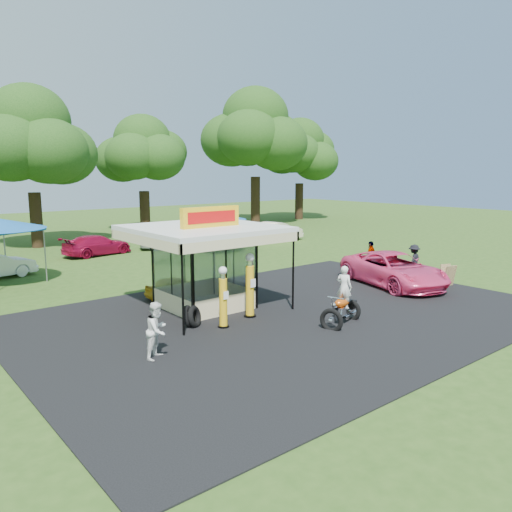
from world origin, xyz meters
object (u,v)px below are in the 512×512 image
at_px(spectator_west, 157,330).
at_px(gas_pump_right, 250,287).
at_px(spectator_east_a, 414,260).
at_px(bg_car_c, 170,238).
at_px(gas_station_kiosk, 204,265).
at_px(a_frame_sign, 448,275).
at_px(pink_sedan, 394,269).
at_px(kiosk_car, 177,287).
at_px(gas_pump_left, 223,299).
at_px(spectator_east_b, 371,257).
at_px(bg_car_b, 97,245).
at_px(motorcycle, 343,301).
at_px(tent_east, 218,217).
at_px(bg_car_e, 276,232).
at_px(bg_car_d, 243,231).

bearing_deg(spectator_west, gas_pump_right, -14.53).
height_order(spectator_east_a, bg_car_c, spectator_east_a).
xyz_separation_m(gas_station_kiosk, a_frame_sign, (11.31, -4.26, -1.25)).
xyz_separation_m(pink_sedan, spectator_east_a, (2.83, 0.75, 0.03)).
relative_size(pink_sedan, bg_car_c, 1.34).
relative_size(a_frame_sign, bg_car_c, 0.24).
bearing_deg(kiosk_car, gas_pump_left, 168.70).
xyz_separation_m(spectator_east_b, bg_car_b, (-9.51, 15.13, -0.19)).
bearing_deg(motorcycle, tent_east, 53.60).
bearing_deg(spectator_east_a, bg_car_e, -114.58).
distance_m(a_frame_sign, kiosk_car, 13.02).
bearing_deg(motorcycle, a_frame_sign, -11.48).
xyz_separation_m(gas_pump_right, tent_east, (7.95, 13.44, 1.28)).
bearing_deg(a_frame_sign, bg_car_d, 102.46).
distance_m(a_frame_sign, spectator_east_a, 2.62).
height_order(gas_station_kiosk, bg_car_e, gas_station_kiosk).
distance_m(a_frame_sign, spectator_west, 15.51).
relative_size(pink_sedan, bg_car_e, 1.25).
bearing_deg(bg_car_d, gas_pump_left, 137.55).
height_order(gas_pump_left, a_frame_sign, gas_pump_left).
bearing_deg(bg_car_b, a_frame_sign, -164.49).
height_order(kiosk_car, tent_east, tent_east).
bearing_deg(gas_station_kiosk, motorcycle, -61.86).
xyz_separation_m(bg_car_c, tent_east, (1.66, -3.60, 1.73)).
height_order(pink_sedan, bg_car_c, pink_sedan).
relative_size(gas_pump_left, spectator_east_a, 1.32).
height_order(motorcycle, bg_car_e, motorcycle).
bearing_deg(spectator_east_a, gas_pump_right, -9.92).
bearing_deg(bg_car_e, spectator_east_a, 164.73).
height_order(spectator_east_a, bg_car_e, spectator_east_a).
bearing_deg(spectator_west, kiosk_car, 22.71).
bearing_deg(bg_car_d, spectator_west, 133.70).
bearing_deg(spectator_east_b, gas_station_kiosk, -13.74).
distance_m(motorcycle, bg_car_c, 20.27).
relative_size(motorcycle, bg_car_d, 0.48).
relative_size(gas_pump_right, tent_east, 0.64).
bearing_deg(kiosk_car, bg_car_c, -28.59).
height_order(bg_car_b, bg_car_d, bg_car_b).
relative_size(gas_pump_right, bg_car_d, 0.53).
height_order(pink_sedan, bg_car_b, pink_sedan).
height_order(gas_station_kiosk, motorcycle, gas_station_kiosk).
xyz_separation_m(a_frame_sign, spectator_east_b, (-0.11, 4.57, 0.33)).
relative_size(gas_pump_right, kiosk_car, 0.89).
distance_m(bg_car_c, bg_car_e, 8.72).
distance_m(gas_pump_right, bg_car_e, 21.16).
relative_size(gas_pump_right, a_frame_sign, 2.37).
height_order(bg_car_d, tent_east, tent_east).
distance_m(kiosk_car, bg_car_c, 14.34).
distance_m(motorcycle, spectator_east_b, 10.04).
height_order(gas_station_kiosk, gas_pump_right, gas_station_kiosk).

